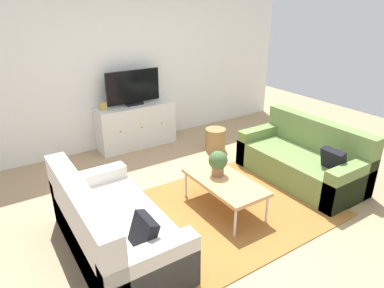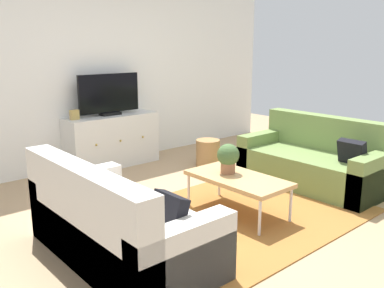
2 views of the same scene
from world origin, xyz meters
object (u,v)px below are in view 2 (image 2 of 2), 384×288
Objects in this scene: mantel_clock at (74,115)px; wicker_basket at (208,153)px; couch_left_side at (114,228)px; couch_right_side at (316,163)px; coffee_table at (238,180)px; potted_plant at (228,157)px; tv_console at (112,141)px; flat_screen_tv at (109,95)px.

mantel_clock is 0.34× the size of wicker_basket.
couch_left_side is 4.53× the size of wicker_basket.
couch_right_side is 13.25× the size of mantel_clock.
coffee_table is at bearing -179.59° from couch_right_side.
couch_left_side reaches higher than wicker_basket.
couch_right_side is at bearing -49.56° from mantel_clock.
mantel_clock is at bearing 103.74° from coffee_table.
couch_right_side is 5.53× the size of potted_plant.
potted_plant is 2.32m from mantel_clock.
couch_right_side reaches higher than potted_plant.
mantel_clock reaches higher than couch_left_side.
tv_console is at bearing 137.85° from wicker_basket.
couch_left_side is 1.48m from potted_plant.
couch_left_side is 2.88m from couch_right_side.
flat_screen_tv is 2.43× the size of wicker_basket.
mantel_clock is at bearing -177.89° from flat_screen_tv.
flat_screen_tv is 0.59m from mantel_clock.
couch_left_side is at bearing -120.24° from flat_screen_tv.
couch_right_side is at bearing -5.57° from potted_plant.
potted_plant is 0.34× the size of flat_screen_tv.
flat_screen_tv is (1.40, 2.39, 0.74)m from couch_left_side.
couch_right_side is 1.53m from wicker_basket.
potted_plant is 1.68m from wicker_basket.
tv_console is 1.44× the size of flat_screen_tv.
coffee_table is at bearing -89.06° from tv_console.
flat_screen_tv is 1.61m from wicker_basket.
couch_left_side is at bearing -174.50° from potted_plant.
mantel_clock is at bearing 70.26° from couch_left_side.
couch_right_side reaches higher than wicker_basket.
couch_right_side is 4.53× the size of wicker_basket.
flat_screen_tv is (-1.48, 2.39, 0.74)m from couch_right_side.
mantel_clock is (-0.54, -0.02, -0.22)m from flat_screen_tv.
flat_screen_tv is (-0.05, 2.26, 0.45)m from potted_plant.
flat_screen_tv is at bearing 90.00° from tv_console.
couch_left_side is 2.76m from tv_console.
flat_screen_tv is at bearing 137.23° from wicker_basket.
couch_left_side is 1.30× the size of tv_console.
couch_left_side is 1.44m from coffee_table.
coffee_table is (1.44, -0.01, 0.10)m from couch_left_side.
couch_right_side reaches higher than coffee_table.
couch_left_side reaches higher than potted_plant.
tv_console is at bearing -0.00° from mantel_clock.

